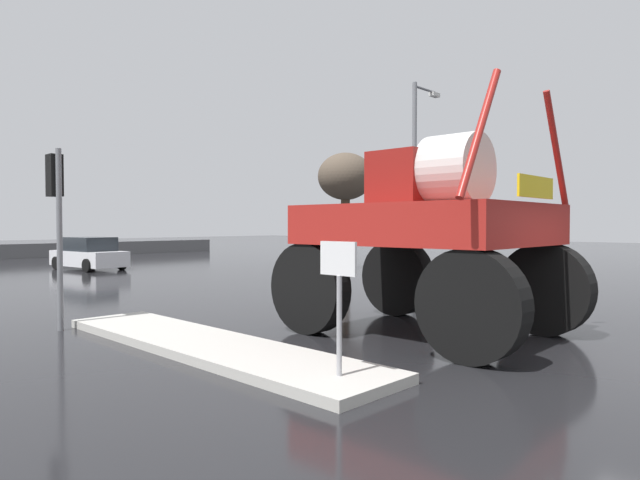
{
  "coord_description": "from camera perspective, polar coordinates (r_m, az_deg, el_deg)",
  "views": [
    {
      "loc": [
        -9.46,
        -1.91,
        2.11
      ],
      "look_at": [
        -0.07,
        7.19,
        1.74
      ],
      "focal_mm": 30.79,
      "sensor_mm": 36.0,
      "label": 1
    }
  ],
  "objects": [
    {
      "name": "streetlight_near_right",
      "position": [
        22.33,
        9.97,
        7.22
      ],
      "size": [
        1.77,
        0.24,
        7.72
      ],
      "color": "slate",
      "rests_on": "ground"
    },
    {
      "name": "traffic_signal_near_left",
      "position": [
        12.17,
        -25.76,
        3.93
      ],
      "size": [
        0.24,
        0.54,
        3.61
      ],
      "color": "slate",
      "rests_on": "ground"
    },
    {
      "name": "bare_tree_right",
      "position": [
        25.73,
        2.66,
        6.39
      ],
      "size": [
        2.58,
        2.58,
        5.45
      ],
      "color": "#473828",
      "rests_on": "ground"
    },
    {
      "name": "sedan_ahead",
      "position": [
        27.71,
        -22.85,
        -1.38
      ],
      "size": [
        2.24,
        4.26,
        1.52
      ],
      "rotation": [
        0.0,
        0.0,
        1.68
      ],
      "color": "silver",
      "rests_on": "ground"
    },
    {
      "name": "lane_arrow_sign",
      "position": [
        7.1,
        1.95,
        -4.54
      ],
      "size": [
        0.07,
        0.6,
        1.74
      ],
      "color": "#99999E",
      "rests_on": "median_island"
    },
    {
      "name": "traffic_signal_near_right",
      "position": [
        18.66,
        6.34,
        2.97
      ],
      "size": [
        0.24,
        0.54,
        3.5
      ],
      "color": "slate",
      "rests_on": "ground"
    },
    {
      "name": "ground_plane",
      "position": [
        22.15,
        -20.46,
        -3.94
      ],
      "size": [
        120.0,
        120.0,
        0.0
      ],
      "primitive_type": "plane",
      "color": "black"
    },
    {
      "name": "median_island",
      "position": [
        9.58,
        -11.62,
        -10.66
      ],
      "size": [
        1.57,
        7.4,
        0.15
      ],
      "primitive_type": "cube",
      "color": "#B2AFA8",
      "rests_on": "ground"
    },
    {
      "name": "oversize_sprayer",
      "position": [
        10.68,
        11.15,
        0.65
      ],
      "size": [
        4.29,
        5.22,
        4.55
      ],
      "rotation": [
        0.0,
        0.0,
        1.59
      ],
      "color": "black",
      "rests_on": "ground"
    }
  ]
}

